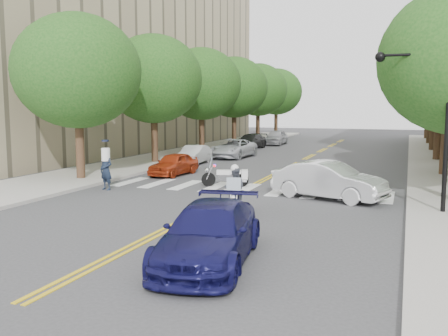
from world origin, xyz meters
The scene contains 25 objects.
ground centered at (0.00, 0.00, 0.00)m, with size 140.00×140.00×0.00m, color #38383A.
sidewalk_left centered at (-9.50, 22.00, 0.07)m, with size 5.00×60.00×0.15m, color #9E9991.
sidewalk_right centered at (9.50, 22.00, 0.07)m, with size 5.00×60.00×0.15m, color #9E9991.
building_left centered at (-26.00, 26.00, 12.00)m, with size 26.00×44.00×24.00m, color tan.
tree_l_0 centered at (-8.80, 6.00, 5.55)m, with size 6.40×6.40×8.45m.
tree_l_1 centered at (-8.80, 14.00, 5.55)m, with size 6.40×6.40×8.45m.
tree_l_2 centered at (-8.80, 22.00, 5.55)m, with size 6.40×6.40×8.45m.
tree_l_3 centered at (-8.80, 30.00, 5.55)m, with size 6.40×6.40×8.45m.
tree_l_4 centered at (-8.80, 38.00, 5.55)m, with size 6.40×6.40×8.45m.
tree_l_5 centered at (-8.80, 46.00, 5.55)m, with size 6.40×6.40×8.45m.
tree_r_2 centered at (8.80, 22.00, 5.55)m, with size 6.40×6.40×8.45m.
tree_r_3 centered at (8.80, 30.00, 5.55)m, with size 6.40×6.40×8.45m.
tree_r_4 centered at (8.80, 38.00, 5.55)m, with size 6.40×6.40×8.45m.
tree_r_5 centered at (8.80, 46.00, 5.55)m, with size 6.40×6.40×8.45m.
traffic_signal_pole centered at (7.72, 3.50, 3.72)m, with size 2.82×0.42×6.00m.
motorcycle_police centered at (1.29, 1.12, 0.80)m, with size 0.94×2.17×1.80m.
motorcycle_parked centered at (-0.97, 6.84, 0.51)m, with size 2.20×0.98×1.46m.
officer_standing centered at (-5.94, 4.01, 0.93)m, with size 0.68×0.44×1.85m, color #162033.
convertible centered at (3.95, 5.27, 0.77)m, with size 1.64×4.70×1.55m, color white.
sedan_blue centered at (2.50, -4.25, 0.72)m, with size 2.03×4.99×1.45m, color #111046.
parked_car_a centered at (-5.20, 9.50, 0.62)m, with size 1.47×3.66×1.25m, color #A42E11.
parked_car_b centered at (-6.30, 14.78, 0.61)m, with size 1.30×3.72×1.23m, color silver.
parked_car_c centered at (-5.20, 19.50, 0.68)m, with size 2.27×4.92×1.37m, color silver.
parked_car_d centered at (-6.30, 27.22, 0.66)m, with size 1.84×4.53×1.31m, color black.
parked_car_e centered at (-5.29, 32.50, 0.74)m, with size 1.74×4.33×1.48m, color #9F9FA4.
Camera 1 is at (6.97, -15.28, 3.84)m, focal length 40.00 mm.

